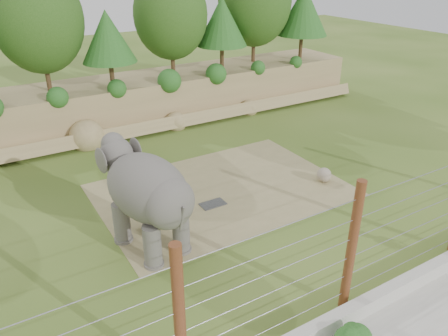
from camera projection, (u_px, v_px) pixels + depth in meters
ground at (252, 228)px, 15.79m from camera, size 90.00×90.00×0.00m
back_embankment at (133, 54)px, 24.06m from camera, size 30.00×5.52×8.77m
dirt_patch at (222, 190)px, 18.33m from camera, size 10.00×7.00×0.02m
drain_grate at (213, 204)px, 17.27m from camera, size 1.00×0.60×0.03m
elephant at (149, 202)px, 14.11m from camera, size 2.66×4.56×3.46m
stone_ball at (324, 175)px, 18.88m from camera, size 0.63×0.63×0.63m
retaining_wall at (357, 310)px, 11.84m from camera, size 26.00×0.35×0.50m
barrier_fence at (352, 248)px, 11.45m from camera, size 20.26×0.26×4.00m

